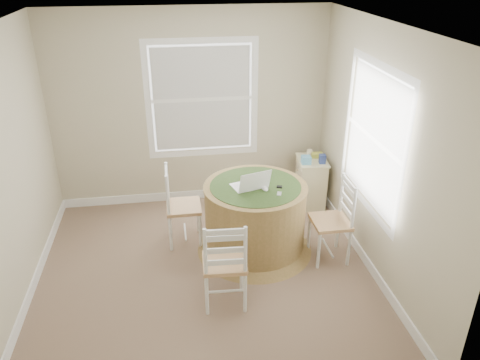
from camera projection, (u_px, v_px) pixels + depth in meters
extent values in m
cube|color=#8B7058|center=(206.00, 276.00, 5.09)|extent=(3.60, 3.60, 0.02)
cube|color=white|center=(196.00, 25.00, 3.93)|extent=(3.60, 3.60, 0.02)
cube|color=#B7B090|center=(191.00, 110.00, 6.12)|extent=(3.60, 0.02, 2.60)
cube|color=#B7B090|center=(225.00, 286.00, 2.90)|extent=(3.60, 0.02, 2.60)
cube|color=#B7B090|center=(4.00, 179.00, 4.26)|extent=(0.02, 3.60, 2.60)
cube|color=#B7B090|center=(379.00, 156.00, 4.76)|extent=(0.02, 3.60, 2.60)
cube|color=white|center=(195.00, 194.00, 6.65)|extent=(3.60, 0.02, 0.12)
cube|color=white|center=(33.00, 287.00, 4.81)|extent=(0.02, 3.60, 0.12)
cube|color=white|center=(363.00, 256.00, 5.30)|extent=(0.02, 3.60, 0.12)
cylinder|color=#9B7745|center=(255.00, 215.00, 5.34)|extent=(1.14, 1.14, 0.74)
cone|color=#9B7745|center=(254.00, 246.00, 5.52)|extent=(1.34, 1.34, 0.08)
cylinder|color=#9B7745|center=(255.00, 187.00, 5.18)|extent=(1.16, 1.16, 0.03)
cylinder|color=#375022|center=(255.00, 186.00, 5.18)|extent=(1.01, 1.01, 0.01)
cone|color=#375022|center=(255.00, 191.00, 5.20)|extent=(1.12, 1.12, 0.10)
cube|color=white|center=(249.00, 186.00, 5.17)|extent=(0.42, 0.34, 0.02)
cube|color=silver|center=(249.00, 185.00, 5.17)|extent=(0.32, 0.22, 0.00)
cube|color=black|center=(255.00, 182.00, 4.99)|extent=(0.37, 0.17, 0.24)
ellipsoid|color=white|center=(265.00, 189.00, 5.09)|extent=(0.10, 0.12, 0.04)
cube|color=#B7BABF|center=(279.00, 194.00, 5.00)|extent=(0.07, 0.10, 0.02)
cube|color=black|center=(279.00, 187.00, 5.14)|extent=(0.07, 0.07, 0.02)
cube|color=beige|center=(311.00, 183.00, 6.39)|extent=(0.40, 0.51, 0.65)
cube|color=beige|center=(312.00, 160.00, 6.24)|extent=(0.43, 0.54, 0.02)
cube|color=#C1B48F|center=(299.00, 196.00, 6.47)|extent=(0.05, 0.41, 0.14)
cube|color=#C1B48F|center=(299.00, 183.00, 6.38)|extent=(0.05, 0.41, 0.14)
cube|color=#C1B48F|center=(300.00, 170.00, 6.29)|extent=(0.05, 0.41, 0.14)
cube|color=#59A4CC|center=(307.00, 159.00, 6.12)|extent=(0.13, 0.13, 0.10)
cube|color=#BEC244|center=(317.00, 155.00, 6.28)|extent=(0.16, 0.11, 0.06)
cube|color=navy|center=(321.00, 158.00, 6.12)|extent=(0.09, 0.09, 0.12)
cylinder|color=beige|center=(310.00, 153.00, 6.31)|extent=(0.07, 0.07, 0.09)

